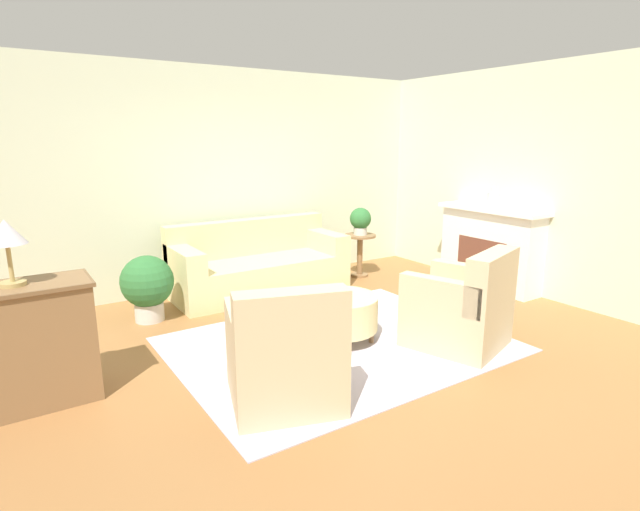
{
  "coord_description": "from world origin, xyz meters",
  "views": [
    {
      "loc": [
        -2.59,
        -3.61,
        1.92
      ],
      "look_at": [
        0.15,
        0.55,
        0.75
      ],
      "focal_mm": 28.0,
      "sensor_mm": 36.0,
      "label": 1
    }
  ],
  "objects_px": {
    "table_lamp": "(6,236)",
    "armchair_left": "(285,357)",
    "armchair_right": "(462,310)",
    "potted_plant_floor": "(147,284)",
    "dresser": "(22,345)",
    "potted_plant_on_side_table": "(360,220)",
    "couch": "(258,267)",
    "vase_mantel_near": "(493,199)",
    "side_table": "(360,249)",
    "ottoman_table": "(340,312)"
  },
  "relations": [
    {
      "from": "vase_mantel_near",
      "to": "potted_plant_on_side_table",
      "type": "xyz_separation_m",
      "value": [
        -1.08,
        1.35,
        -0.35
      ]
    },
    {
      "from": "armchair_left",
      "to": "ottoman_table",
      "type": "relative_size",
      "value": 1.38
    },
    {
      "from": "vase_mantel_near",
      "to": "ottoman_table",
      "type": "bearing_deg",
      "value": -171.5
    },
    {
      "from": "side_table",
      "to": "potted_plant_floor",
      "type": "bearing_deg",
      "value": -176.73
    },
    {
      "from": "potted_plant_floor",
      "to": "table_lamp",
      "type": "distance_m",
      "value": 1.98
    },
    {
      "from": "side_table",
      "to": "vase_mantel_near",
      "type": "bearing_deg",
      "value": -51.23
    },
    {
      "from": "ottoman_table",
      "to": "side_table",
      "type": "bearing_deg",
      "value": 47.46
    },
    {
      "from": "couch",
      "to": "side_table",
      "type": "bearing_deg",
      "value": -5.07
    },
    {
      "from": "armchair_right",
      "to": "side_table",
      "type": "height_order",
      "value": "armchair_right"
    },
    {
      "from": "dresser",
      "to": "ottoman_table",
      "type": "bearing_deg",
      "value": -6.1
    },
    {
      "from": "armchair_left",
      "to": "ottoman_table",
      "type": "xyz_separation_m",
      "value": [
        1.02,
        0.74,
        -0.07
      ]
    },
    {
      "from": "potted_plant_on_side_table",
      "to": "table_lamp",
      "type": "bearing_deg",
      "value": -160.74
    },
    {
      "from": "armchair_left",
      "to": "potted_plant_floor",
      "type": "relative_size",
      "value": 1.42
    },
    {
      "from": "table_lamp",
      "to": "armchair_right",
      "type": "bearing_deg",
      "value": -16.21
    },
    {
      "from": "vase_mantel_near",
      "to": "potted_plant_on_side_table",
      "type": "bearing_deg",
      "value": 128.77
    },
    {
      "from": "armchair_left",
      "to": "potted_plant_floor",
      "type": "bearing_deg",
      "value": 99.1
    },
    {
      "from": "potted_plant_on_side_table",
      "to": "potted_plant_floor",
      "type": "bearing_deg",
      "value": -176.73
    },
    {
      "from": "armchair_right",
      "to": "potted_plant_on_side_table",
      "type": "distance_m",
      "value": 2.63
    },
    {
      "from": "armchair_left",
      "to": "potted_plant_floor",
      "type": "height_order",
      "value": "armchair_left"
    },
    {
      "from": "potted_plant_on_side_table",
      "to": "potted_plant_floor",
      "type": "distance_m",
      "value": 3.03
    },
    {
      "from": "armchair_left",
      "to": "dresser",
      "type": "relative_size",
      "value": 1.03
    },
    {
      "from": "dresser",
      "to": "potted_plant_on_side_table",
      "type": "distance_m",
      "value": 4.48
    },
    {
      "from": "ottoman_table",
      "to": "potted_plant_on_side_table",
      "type": "bearing_deg",
      "value": 47.46
    },
    {
      "from": "ottoman_table",
      "to": "table_lamp",
      "type": "xyz_separation_m",
      "value": [
        -2.61,
        0.28,
        0.98
      ]
    },
    {
      "from": "ottoman_table",
      "to": "side_table",
      "type": "xyz_separation_m",
      "value": [
        1.61,
        1.75,
        0.11
      ]
    },
    {
      "from": "armchair_right",
      "to": "potted_plant_on_side_table",
      "type": "bearing_deg",
      "value": 73.76
    },
    {
      "from": "armchair_left",
      "to": "potted_plant_on_side_table",
      "type": "xyz_separation_m",
      "value": [
        2.63,
        2.49,
        0.45
      ]
    },
    {
      "from": "potted_plant_on_side_table",
      "to": "table_lamp",
      "type": "xyz_separation_m",
      "value": [
        -4.22,
        -1.47,
        0.46
      ]
    },
    {
      "from": "armchair_right",
      "to": "ottoman_table",
      "type": "distance_m",
      "value": 1.15
    },
    {
      "from": "armchair_left",
      "to": "side_table",
      "type": "relative_size",
      "value": 1.69
    },
    {
      "from": "armchair_right",
      "to": "potted_plant_floor",
      "type": "height_order",
      "value": "armchair_right"
    },
    {
      "from": "side_table",
      "to": "potted_plant_on_side_table",
      "type": "relative_size",
      "value": 1.59
    },
    {
      "from": "armchair_right",
      "to": "potted_plant_floor",
      "type": "distance_m",
      "value": 3.25
    },
    {
      "from": "dresser",
      "to": "potted_plant_floor",
      "type": "distance_m",
      "value": 1.79
    },
    {
      "from": "ottoman_table",
      "to": "potted_plant_floor",
      "type": "relative_size",
      "value": 1.03
    },
    {
      "from": "table_lamp",
      "to": "armchair_left",
      "type": "bearing_deg",
      "value": -32.53
    },
    {
      "from": "dresser",
      "to": "vase_mantel_near",
      "type": "xyz_separation_m",
      "value": [
        5.3,
        0.12,
        0.69
      ]
    },
    {
      "from": "couch",
      "to": "potted_plant_floor",
      "type": "height_order",
      "value": "couch"
    },
    {
      "from": "couch",
      "to": "dresser",
      "type": "distance_m",
      "value": 3.14
    },
    {
      "from": "armchair_left",
      "to": "vase_mantel_near",
      "type": "bearing_deg",
      "value": 17.07
    },
    {
      "from": "couch",
      "to": "side_table",
      "type": "relative_size",
      "value": 3.63
    },
    {
      "from": "armchair_right",
      "to": "table_lamp",
      "type": "distance_m",
      "value": 3.75
    },
    {
      "from": "armchair_left",
      "to": "potted_plant_on_side_table",
      "type": "relative_size",
      "value": 2.68
    },
    {
      "from": "couch",
      "to": "dresser",
      "type": "bearing_deg",
      "value": -149.08
    },
    {
      "from": "couch",
      "to": "vase_mantel_near",
      "type": "distance_m",
      "value": 3.12
    },
    {
      "from": "dresser",
      "to": "potted_plant_on_side_table",
      "type": "height_order",
      "value": "potted_plant_on_side_table"
    },
    {
      "from": "potted_plant_on_side_table",
      "to": "couch",
      "type": "bearing_deg",
      "value": 174.93
    },
    {
      "from": "dresser",
      "to": "couch",
      "type": "bearing_deg",
      "value": 30.92
    },
    {
      "from": "side_table",
      "to": "potted_plant_floor",
      "type": "height_order",
      "value": "potted_plant_floor"
    },
    {
      "from": "vase_mantel_near",
      "to": "table_lamp",
      "type": "bearing_deg",
      "value": -178.67
    }
  ]
}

